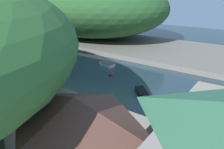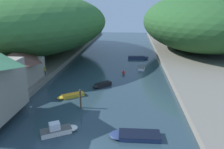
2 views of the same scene
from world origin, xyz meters
name	(u,v)px [view 2 (image 2 of 2)]	position (x,y,z in m)	size (l,w,h in m)	color
water_surface	(113,67)	(0.00, 30.00, 0.00)	(130.00, 130.00, 0.00)	#283D47
left_bank	(19,63)	(-22.08, 30.00, 0.47)	(22.00, 120.00, 0.95)	slate
right_bank	(215,68)	(22.08, 30.00, 0.47)	(22.00, 120.00, 0.95)	slate
hillside_left	(32,22)	(-23.18, 41.13, 8.90)	(39.67, 55.53, 15.90)	#387033
hillside_right	(201,22)	(23.18, 47.70, 8.93)	(32.22, 45.10, 15.96)	#285628
boathouse_shed	(15,67)	(-15.09, 15.98, 3.60)	(6.76, 10.62, 5.13)	gray
boat_white_cruiser	(70,96)	(-5.14, 12.87, 0.23)	(4.12, 3.25, 0.47)	gold
boat_navy_launch	(139,58)	(5.93, 38.87, 0.32)	(5.42, 1.58, 0.64)	navy
boat_open_rowboat	(60,130)	(-3.57, 3.27, 0.42)	(4.16, 3.05, 1.37)	silver
boat_far_upstream	(101,85)	(-1.01, 17.75, 0.32)	(3.37, 3.30, 0.64)	black
boat_far_right_bank	(133,135)	(4.50, 3.21, 0.24)	(5.46, 2.11, 0.49)	navy
boat_yellow_tender	(142,68)	(6.34, 29.51, 0.30)	(1.71, 3.51, 0.61)	white
mooring_post_nearest	(80,99)	(-2.70, 9.58, 1.36)	(0.29, 0.29, 2.70)	#4C3D2D
channel_buoy_near	(124,72)	(2.51, 25.44, 0.36)	(0.62, 0.62, 0.92)	red
person_on_quay	(45,70)	(-11.86, 20.36, 1.92)	(0.32, 0.43, 1.69)	#282D3D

